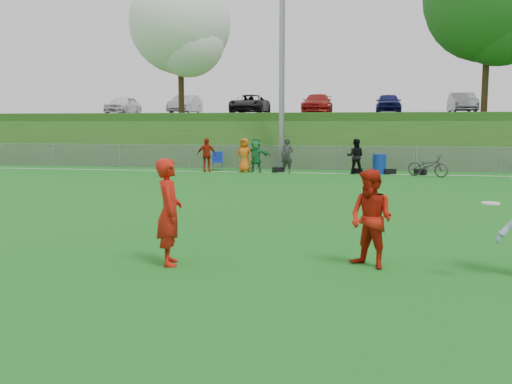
% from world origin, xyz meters
% --- Properties ---
extents(ground, '(120.00, 120.00, 0.00)m').
position_xyz_m(ground, '(0.00, 0.00, 0.00)').
color(ground, '#156519').
rests_on(ground, ground).
extents(sideline_far, '(60.00, 0.10, 0.01)m').
position_xyz_m(sideline_far, '(0.00, 18.00, 0.01)').
color(sideline_far, white).
rests_on(sideline_far, ground).
extents(fence, '(58.00, 0.06, 1.30)m').
position_xyz_m(fence, '(0.00, 20.00, 0.65)').
color(fence, gray).
rests_on(fence, ground).
extents(light_pole, '(1.20, 0.40, 12.15)m').
position_xyz_m(light_pole, '(-3.00, 20.80, 6.71)').
color(light_pole, gray).
rests_on(light_pole, ground).
extents(berm, '(120.00, 18.00, 3.00)m').
position_xyz_m(berm, '(0.00, 31.00, 1.50)').
color(berm, '#244D15').
rests_on(berm, ground).
extents(parking_lot, '(120.00, 12.00, 0.10)m').
position_xyz_m(parking_lot, '(0.00, 33.00, 3.05)').
color(parking_lot, black).
rests_on(parking_lot, berm).
extents(tree_white_flowering, '(6.30, 6.30, 8.78)m').
position_xyz_m(tree_white_flowering, '(-9.84, 24.92, 8.32)').
color(tree_white_flowering, black).
rests_on(tree_white_flowering, berm).
extents(tree_green_near, '(7.14, 7.14, 9.95)m').
position_xyz_m(tree_green_near, '(8.16, 24.42, 9.03)').
color(tree_green_near, black).
rests_on(tree_green_near, berm).
extents(car_row, '(32.04, 5.18, 1.44)m').
position_xyz_m(car_row, '(-1.17, 32.00, 3.82)').
color(car_row, white).
rests_on(car_row, parking_lot).
extents(spectator_row, '(8.41, 0.83, 1.69)m').
position_xyz_m(spectator_row, '(-3.19, 18.00, 0.85)').
color(spectator_row, '#A41F0B').
rests_on(spectator_row, ground).
extents(gear_bags, '(7.45, 0.53, 0.26)m').
position_xyz_m(gear_bags, '(1.25, 18.10, 0.13)').
color(gear_bags, black).
rests_on(gear_bags, ground).
extents(player_red_left, '(0.64, 0.78, 1.84)m').
position_xyz_m(player_red_left, '(-1.83, -0.61, 0.92)').
color(player_red_left, red).
rests_on(player_red_left, ground).
extents(player_red_center, '(1.03, 0.99, 1.67)m').
position_xyz_m(player_red_center, '(1.57, -0.17, 0.83)').
color(player_red_center, '#B81B0C').
rests_on(player_red_center, ground).
extents(frisbee, '(0.28, 0.28, 0.03)m').
position_xyz_m(frisbee, '(3.34, -0.71, 1.22)').
color(frisbee, white).
rests_on(frisbee, ground).
extents(recycling_bin, '(0.70, 0.70, 0.95)m').
position_xyz_m(recycling_bin, '(2.15, 18.20, 0.48)').
color(recycling_bin, navy).
rests_on(recycling_bin, ground).
extents(camp_chair, '(0.67, 0.67, 0.96)m').
position_xyz_m(camp_chair, '(-6.06, 18.82, 0.28)').
color(camp_chair, '#0F2BA5').
rests_on(camp_chair, ground).
extents(bicycle, '(2.01, 1.48, 1.01)m').
position_xyz_m(bicycle, '(4.30, 17.20, 0.50)').
color(bicycle, '#313234').
rests_on(bicycle, ground).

